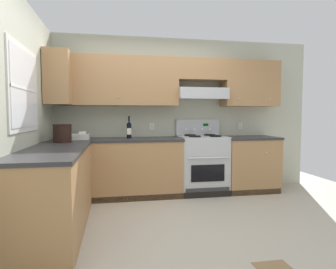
{
  "coord_description": "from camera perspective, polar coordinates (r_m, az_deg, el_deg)",
  "views": [
    {
      "loc": [
        -0.6,
        -3.28,
        1.27
      ],
      "look_at": [
        0.13,
        0.7,
        1.0
      ],
      "focal_mm": 31.16,
      "sensor_mm": 36.0,
      "label": 1
    }
  ],
  "objects": [
    {
      "name": "ground_plane",
      "position": [
        3.57,
        -0.02,
        -17.02
      ],
      "size": [
        7.04,
        7.04,
        0.0
      ],
      "primitive_type": "plane",
      "color": "#B2AA99"
    },
    {
      "name": "wall_back",
      "position": [
        4.92,
        1.37,
        6.25
      ],
      "size": [
        4.68,
        0.57,
        2.55
      ],
      "color": "#B7BAA3",
      "rests_on": "ground_plane"
    },
    {
      "name": "wall_left",
      "position": [
        3.65,
        -26.23,
        4.58
      ],
      "size": [
        0.47,
        4.0,
        2.55
      ],
      "color": "#B7BAA3",
      "rests_on": "ground_plane"
    },
    {
      "name": "counter_back_run",
      "position": [
        4.65,
        -1.42,
        -6.33
      ],
      "size": [
        3.6,
        0.65,
        0.91
      ],
      "color": "#A87A4C",
      "rests_on": "ground_plane"
    },
    {
      "name": "counter_left_run",
      "position": [
        3.44,
        -21.18,
        -10.21
      ],
      "size": [
        0.63,
        1.91,
        0.91
      ],
      "color": "#A87A4C",
      "rests_on": "ground_plane"
    },
    {
      "name": "stove",
      "position": [
        4.81,
        6.71,
        -5.68
      ],
      "size": [
        0.76,
        0.62,
        1.2
      ],
      "color": "#B7BABC",
      "rests_on": "ground_plane"
    },
    {
      "name": "wine_bottle",
      "position": [
        4.59,
        -7.63,
        1.01
      ],
      "size": [
        0.08,
        0.08,
        0.35
      ],
      "color": "black",
      "rests_on": "counter_back_run"
    },
    {
      "name": "bowl",
      "position": [
        4.49,
        -17.53,
        -0.63
      ],
      "size": [
        0.38,
        0.26,
        0.08
      ],
      "color": "beige",
      "rests_on": "counter_back_run"
    },
    {
      "name": "bucket",
      "position": [
        4.1,
        -19.96,
        0.3
      ],
      "size": [
        0.25,
        0.25,
        0.24
      ],
      "color": "black",
      "rests_on": "counter_left_run"
    },
    {
      "name": "paper_towel_roll",
      "position": [
        4.67,
        -16.39,
        -0.07
      ],
      "size": [
        0.11,
        0.11,
        0.11
      ],
      "color": "white",
      "rests_on": "counter_back_run"
    }
  ]
}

